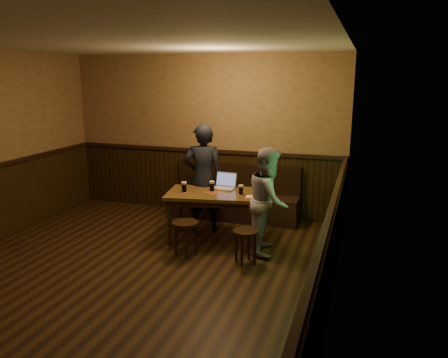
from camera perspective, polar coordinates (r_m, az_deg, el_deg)
room at (r=5.36m, az=-13.07°, el=-0.32°), size 5.04×6.04×2.84m
bench at (r=7.58m, az=1.47°, el=-2.88°), size 2.20×0.50×0.95m
pub_table at (r=6.50m, az=-1.24°, el=-2.58°), size 1.51×1.03×0.75m
stool_left at (r=6.04m, az=-5.04°, el=-6.47°), size 0.48×0.48×0.49m
stool_right at (r=5.78m, az=2.83°, el=-7.56°), size 0.37×0.37×0.46m
pint_left at (r=6.48m, az=-5.24°, el=-1.05°), size 0.10×0.10×0.16m
pint_mid at (r=6.51m, az=-1.58°, el=-0.94°), size 0.10×0.10×0.16m
pint_right at (r=6.33m, az=2.23°, el=-1.41°), size 0.09×0.09×0.14m
laptop at (r=6.68m, az=0.09°, el=-0.70°), size 0.36×0.30×0.24m
menu at (r=6.25m, az=3.90°, el=-2.31°), size 0.24×0.18×0.00m
person_suit at (r=6.89m, az=-2.72°, el=0.16°), size 0.72×0.59×1.72m
person_grey at (r=6.09m, az=5.87°, el=-2.80°), size 0.66×0.80×1.49m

